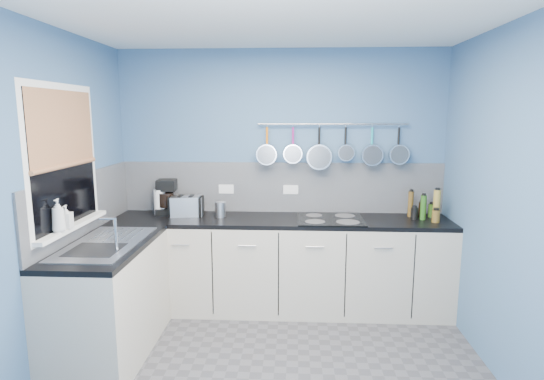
# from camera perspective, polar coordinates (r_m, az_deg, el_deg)

# --- Properties ---
(ceiling) EXTENTS (3.20, 3.00, 0.02)m
(ceiling) POSITION_cam_1_polar(r_m,az_deg,el_deg) (2.95, 0.23, 22.15)
(ceiling) COLOR white
(ceiling) RESTS_ON ground
(wall_back) EXTENTS (3.20, 0.02, 2.50)m
(wall_back) POSITION_cam_1_polar(r_m,az_deg,el_deg) (4.44, 1.15, 1.66)
(wall_back) COLOR #3F628B
(wall_back) RESTS_ON ground
(wall_front) EXTENTS (3.20, 0.02, 2.50)m
(wall_front) POSITION_cam_1_polar(r_m,az_deg,el_deg) (1.52, -2.63, -14.72)
(wall_front) COLOR #3F628B
(wall_front) RESTS_ON ground
(wall_left) EXTENTS (0.02, 3.00, 2.50)m
(wall_left) POSITION_cam_1_polar(r_m,az_deg,el_deg) (3.43, -27.77, -1.90)
(wall_left) COLOR #3F628B
(wall_left) RESTS_ON ground
(wall_right) EXTENTS (0.02, 3.00, 2.50)m
(wall_right) POSITION_cam_1_polar(r_m,az_deg,el_deg) (3.30, 29.44, -2.48)
(wall_right) COLOR #3F628B
(wall_right) RESTS_ON ground
(backsplash_back) EXTENTS (3.20, 0.02, 0.50)m
(backsplash_back) POSITION_cam_1_polar(r_m,az_deg,el_deg) (4.43, 1.14, 0.34)
(backsplash_back) COLOR #909299
(backsplash_back) RESTS_ON wall_back
(backsplash_left) EXTENTS (0.02, 1.80, 0.50)m
(backsplash_left) POSITION_cam_1_polar(r_m,az_deg,el_deg) (3.95, -22.99, -1.60)
(backsplash_left) COLOR #909299
(backsplash_left) RESTS_ON wall_left
(cabinet_run_back) EXTENTS (3.20, 0.60, 0.86)m
(cabinet_run_back) POSITION_cam_1_polar(r_m,az_deg,el_deg) (4.33, 0.98, -9.72)
(cabinet_run_back) COLOR #B8AF9E
(cabinet_run_back) RESTS_ON ground
(worktop_back) EXTENTS (3.20, 0.60, 0.04)m
(worktop_back) POSITION_cam_1_polar(r_m,az_deg,el_deg) (4.20, 1.00, -3.93)
(worktop_back) COLOR black
(worktop_back) RESTS_ON cabinet_run_back
(cabinet_run_left) EXTENTS (0.60, 1.20, 0.86)m
(cabinet_run_left) POSITION_cam_1_polar(r_m,az_deg,el_deg) (3.78, -20.22, -13.36)
(cabinet_run_left) COLOR #B8AF9E
(cabinet_run_left) RESTS_ON ground
(worktop_left) EXTENTS (0.60, 1.20, 0.04)m
(worktop_left) POSITION_cam_1_polar(r_m,az_deg,el_deg) (3.63, -20.65, -6.80)
(worktop_left) COLOR black
(worktop_left) RESTS_ON cabinet_run_left
(window_frame) EXTENTS (0.01, 1.00, 1.10)m
(window_frame) POSITION_cam_1_polar(r_m,az_deg,el_deg) (3.63, -25.28, 3.67)
(window_frame) COLOR white
(window_frame) RESTS_ON wall_left
(window_glass) EXTENTS (0.01, 0.90, 1.00)m
(window_glass) POSITION_cam_1_polar(r_m,az_deg,el_deg) (3.63, -25.21, 3.67)
(window_glass) COLOR black
(window_glass) RESTS_ON wall_left
(bamboo_blind) EXTENTS (0.01, 0.90, 0.55)m
(bamboo_blind) POSITION_cam_1_polar(r_m,az_deg,el_deg) (3.61, -25.35, 7.23)
(bamboo_blind) COLOR #AE7146
(bamboo_blind) RESTS_ON wall_left
(window_sill) EXTENTS (0.10, 0.98, 0.03)m
(window_sill) POSITION_cam_1_polar(r_m,az_deg,el_deg) (3.70, -24.35, -4.27)
(window_sill) COLOR white
(window_sill) RESTS_ON wall_left
(sink_unit) EXTENTS (0.50, 0.95, 0.01)m
(sink_unit) POSITION_cam_1_polar(r_m,az_deg,el_deg) (3.63, -20.67, -6.44)
(sink_unit) COLOR silver
(sink_unit) RESTS_ON worktop_left
(mixer_tap) EXTENTS (0.12, 0.08, 0.26)m
(mixer_tap) POSITION_cam_1_polar(r_m,az_deg,el_deg) (3.37, -19.51, -5.35)
(mixer_tap) COLOR silver
(mixer_tap) RESTS_ON worktop_left
(socket_left) EXTENTS (0.15, 0.01, 0.09)m
(socket_left) POSITION_cam_1_polar(r_m,az_deg,el_deg) (4.47, -5.92, 0.12)
(socket_left) COLOR white
(socket_left) RESTS_ON backsplash_back
(socket_right) EXTENTS (0.15, 0.01, 0.09)m
(socket_right) POSITION_cam_1_polar(r_m,az_deg,el_deg) (4.42, 2.43, 0.05)
(socket_right) COLOR white
(socket_right) RESTS_ON backsplash_back
(pot_rail) EXTENTS (1.45, 0.02, 0.02)m
(pot_rail) POSITION_cam_1_polar(r_m,az_deg,el_deg) (4.35, 7.82, 8.42)
(pot_rail) COLOR silver
(pot_rail) RESTS_ON wall_back
(soap_bottle_a) EXTENTS (0.10, 0.10, 0.24)m
(soap_bottle_a) POSITION_cam_1_polar(r_m,az_deg,el_deg) (3.47, -25.87, -2.98)
(soap_bottle_a) COLOR white
(soap_bottle_a) RESTS_ON window_sill
(soap_bottle_b) EXTENTS (0.08, 0.08, 0.17)m
(soap_bottle_b) POSITION_cam_1_polar(r_m,az_deg,el_deg) (3.57, -25.03, -3.14)
(soap_bottle_b) COLOR white
(soap_bottle_b) RESTS_ON window_sill
(paper_towel) EXTENTS (0.11, 0.11, 0.25)m
(paper_towel) POSITION_cam_1_polar(r_m,az_deg,el_deg) (4.46, -14.27, -1.52)
(paper_towel) COLOR white
(paper_towel) RESTS_ON worktop_back
(coffee_maker) EXTENTS (0.21, 0.23, 0.34)m
(coffee_maker) POSITION_cam_1_polar(r_m,az_deg,el_deg) (4.46, -13.45, -0.90)
(coffee_maker) COLOR black
(coffee_maker) RESTS_ON worktop_back
(toaster) EXTENTS (0.32, 0.22, 0.19)m
(toaster) POSITION_cam_1_polar(r_m,az_deg,el_deg) (4.36, -11.00, -2.05)
(toaster) COLOR silver
(toaster) RESTS_ON worktop_back
(canister) EXTENTS (0.11, 0.11, 0.15)m
(canister) POSITION_cam_1_polar(r_m,az_deg,el_deg) (4.27, -6.67, -2.51)
(canister) COLOR silver
(canister) RESTS_ON worktop_back
(hob) EXTENTS (0.61, 0.54, 0.01)m
(hob) POSITION_cam_1_polar(r_m,az_deg,el_deg) (4.17, 7.54, -3.75)
(hob) COLOR black
(hob) RESTS_ON worktop_back
(pan_0) EXTENTS (0.20, 0.12, 0.39)m
(pan_0) POSITION_cam_1_polar(r_m,az_deg,el_deg) (4.34, -0.65, 5.91)
(pan_0) COLOR silver
(pan_0) RESTS_ON pot_rail
(pan_1) EXTENTS (0.19, 0.12, 0.38)m
(pan_1) POSITION_cam_1_polar(r_m,az_deg,el_deg) (4.33, 2.72, 6.01)
(pan_1) COLOR silver
(pan_1) RESTS_ON pot_rail
(pan_2) EXTENTS (0.25, 0.11, 0.44)m
(pan_2) POSITION_cam_1_polar(r_m,az_deg,el_deg) (4.34, 6.09, 5.57)
(pan_2) COLOR silver
(pan_2) RESTS_ON pot_rail
(pan_3) EXTENTS (0.16, 0.12, 0.35)m
(pan_3) POSITION_cam_1_polar(r_m,az_deg,el_deg) (4.36, 9.45, 6.08)
(pan_3) COLOR silver
(pan_3) RESTS_ON pot_rail
(pan_4) EXTENTS (0.21, 0.09, 0.40)m
(pan_4) POSITION_cam_1_polar(r_m,az_deg,el_deg) (4.40, 12.75, 5.70)
(pan_4) COLOR silver
(pan_4) RESTS_ON pot_rail
(pan_5) EXTENTS (0.19, 0.09, 0.38)m
(pan_5) POSITION_cam_1_polar(r_m,az_deg,el_deg) (4.44, 16.00, 5.69)
(pan_5) COLOR silver
(pan_5) RESTS_ON pot_rail
(condiment_0) EXTENTS (0.05, 0.05, 0.13)m
(condiment_0) POSITION_cam_1_polar(r_m,az_deg,el_deg) (4.50, 19.83, -2.52)
(condiment_0) COLOR #3F721E
(condiment_0) RESTS_ON worktop_back
(condiment_1) EXTENTS (0.06, 0.06, 0.14)m
(condiment_1) POSITION_cam_1_polar(r_m,az_deg,el_deg) (4.47, 18.73, -2.43)
(condiment_1) COLOR black
(condiment_1) RESTS_ON worktop_back
(condiment_2) EXTENTS (0.05, 0.05, 0.24)m
(condiment_2) POSITION_cam_1_polar(r_m,az_deg,el_deg) (4.45, 17.44, -1.74)
(condiment_2) COLOR brown
(condiment_2) RESTS_ON worktop_back
(condiment_3) EXTENTS (0.06, 0.06, 0.29)m
(condiment_3) POSITION_cam_1_polar(r_m,az_deg,el_deg) (4.37, 20.46, -1.84)
(condiment_3) COLOR olive
(condiment_3) RESTS_ON worktop_back
(condiment_4) EXTENTS (0.05, 0.05, 0.23)m
(condiment_4) POSITION_cam_1_polar(r_m,az_deg,el_deg) (4.36, 18.93, -2.16)
(condiment_4) COLOR #265919
(condiment_4) RESTS_ON worktop_back
(condiment_5) EXTENTS (0.07, 0.07, 0.11)m
(condiment_5) POSITION_cam_1_polar(r_m,az_deg,el_deg) (4.37, 17.88, -2.89)
(condiment_5) COLOR black
(condiment_5) RESTS_ON worktop_back
(condiment_6) EXTENTS (0.07, 0.07, 0.11)m
(condiment_6) POSITION_cam_1_polar(r_m,az_deg,el_deg) (4.31, 20.39, -3.19)
(condiment_6) COLOR brown
(condiment_6) RESTS_ON worktop_back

